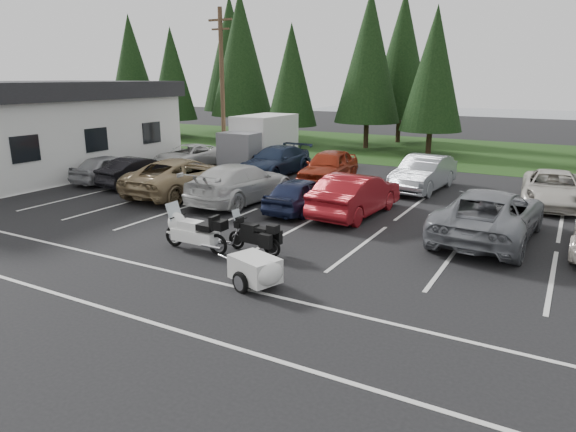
# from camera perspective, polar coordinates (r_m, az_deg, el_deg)

# --- Properties ---
(ground) EXTENTS (120.00, 120.00, 0.00)m
(ground) POSITION_cam_1_polar(r_m,az_deg,el_deg) (16.75, -3.58, -2.70)
(ground) COLOR black
(ground) RESTS_ON ground
(grass_strip) EXTENTS (80.00, 16.00, 0.01)m
(grass_strip) POSITION_cam_1_polar(r_m,az_deg,el_deg) (38.70, 16.18, 6.98)
(grass_strip) COLOR #1A3912
(grass_strip) RESTS_ON ground
(lake_water) EXTENTS (70.00, 50.00, 0.02)m
(lake_water) POSITION_cam_1_polar(r_m,az_deg,el_deg) (68.71, 25.67, 9.44)
(lake_water) COLOR slate
(lake_water) RESTS_ON ground
(building) EXTENTS (10.60, 15.60, 4.90)m
(building) POSITION_cam_1_polar(r_m,az_deg,el_deg) (31.96, -27.90, 8.64)
(building) COLOR white
(building) RESTS_ON ground
(utility_pole) EXTENTS (1.60, 0.26, 9.00)m
(utility_pole) POSITION_cam_1_polar(r_m,az_deg,el_deg) (31.51, -7.32, 14.28)
(utility_pole) COLOR #473321
(utility_pole) RESTS_ON ground
(box_truck) EXTENTS (2.40, 5.60, 2.90)m
(box_truck) POSITION_cam_1_polar(r_m,az_deg,el_deg) (31.00, -3.56, 8.34)
(box_truck) COLOR silver
(box_truck) RESTS_ON ground
(stall_markings) EXTENTS (32.00, 16.00, 0.01)m
(stall_markings) POSITION_cam_1_polar(r_m,az_deg,el_deg) (18.38, -0.20, -1.03)
(stall_markings) COLOR silver
(stall_markings) RESTS_ON ground
(conifer_0) EXTENTS (4.58, 4.58, 10.66)m
(conifer_0) POSITION_cam_1_polar(r_m,az_deg,el_deg) (51.32, -17.02, 15.79)
(conifer_0) COLOR #332316
(conifer_0) RESTS_ON ground
(conifer_1) EXTENTS (3.96, 3.96, 9.22)m
(conifer_1) POSITION_cam_1_polar(r_m,az_deg,el_deg) (46.22, -12.76, 15.15)
(conifer_1) COLOR #332316
(conifer_1) RESTS_ON ground
(conifer_2) EXTENTS (5.10, 5.10, 11.89)m
(conifer_2) POSITION_cam_1_polar(r_m,az_deg,el_deg) (43.83, -5.27, 17.51)
(conifer_2) COLOR #332316
(conifer_2) RESTS_ON ground
(conifer_3) EXTENTS (3.87, 3.87, 9.02)m
(conifer_3) POSITION_cam_1_polar(r_m,az_deg,el_deg) (39.71, 0.41, 15.39)
(conifer_3) COLOR #332316
(conifer_3) RESTS_ON ground
(conifer_4) EXTENTS (4.80, 4.80, 11.17)m
(conifer_4) POSITION_cam_1_polar(r_m,az_deg,el_deg) (38.78, 9.00, 17.08)
(conifer_4) COLOR #332316
(conifer_4) RESTS_ON ground
(conifer_5) EXTENTS (4.14, 4.14, 9.63)m
(conifer_5) POSITION_cam_1_polar(r_m,az_deg,el_deg) (36.03, 15.92, 15.42)
(conifer_5) COLOR #332316
(conifer_5) RESTS_ON ground
(conifer_back_a) EXTENTS (5.28, 5.28, 12.30)m
(conifer_back_a) POSITION_cam_1_polar(r_m,az_deg,el_deg) (49.56, -6.40, 17.48)
(conifer_back_a) COLOR #332316
(conifer_back_a) RESTS_ON ground
(conifer_back_b) EXTENTS (4.97, 4.97, 11.58)m
(conifer_back_b) POSITION_cam_1_polar(r_m,az_deg,el_deg) (42.82, 12.59, 17.04)
(conifer_back_b) COLOR #332316
(conifer_back_b) RESTS_ON ground
(car_near_0) EXTENTS (1.89, 4.22, 1.41)m
(car_near_0) POSITION_cam_1_polar(r_m,az_deg,el_deg) (27.48, -19.24, 5.06)
(car_near_0) COLOR #9D9EA2
(car_near_0) RESTS_ON ground
(car_near_1) EXTENTS (1.89, 4.39, 1.41)m
(car_near_1) POSITION_cam_1_polar(r_m,az_deg,el_deg) (26.02, -16.05, 4.79)
(car_near_1) COLOR black
(car_near_1) RESTS_ON ground
(car_near_2) EXTENTS (2.75, 5.94, 1.65)m
(car_near_2) POSITION_cam_1_polar(r_m,az_deg,el_deg) (23.56, -11.51, 4.34)
(car_near_2) COLOR #89734F
(car_near_2) RESTS_ON ground
(car_near_3) EXTENTS (2.59, 5.72, 1.63)m
(car_near_3) POSITION_cam_1_polar(r_m,az_deg,el_deg) (21.79, -5.23, 3.68)
(car_near_3) COLOR silver
(car_near_3) RESTS_ON ground
(car_near_4) EXTENTS (1.63, 4.01, 1.36)m
(car_near_4) POSITION_cam_1_polar(r_m,az_deg,el_deg) (20.19, 1.42, 2.44)
(car_near_4) COLOR #181F3D
(car_near_4) RESTS_ON ground
(car_near_5) EXTENTS (2.02, 5.02, 1.62)m
(car_near_5) POSITION_cam_1_polar(r_m,az_deg,el_deg) (19.73, 7.54, 2.39)
(car_near_5) COLOR maroon
(car_near_5) RESTS_ON ground
(car_near_6) EXTENTS (3.07, 6.11, 1.66)m
(car_near_6) POSITION_cam_1_polar(r_m,az_deg,el_deg) (17.88, 21.49, 0.17)
(car_near_6) COLOR slate
(car_near_6) RESTS_ON ground
(car_far_0) EXTENTS (2.39, 4.87, 1.33)m
(car_far_0) POSITION_cam_1_polar(r_m,az_deg,el_deg) (30.70, -10.97, 6.54)
(car_far_0) COLOR silver
(car_far_0) RESTS_ON ground
(car_far_1) EXTENTS (2.24, 5.25, 1.51)m
(car_far_1) POSITION_cam_1_polar(r_m,az_deg,el_deg) (27.86, -1.40, 6.14)
(car_far_1) COLOR #17233A
(car_far_1) RESTS_ON ground
(car_far_2) EXTENTS (2.35, 4.97, 1.64)m
(car_far_2) POSITION_cam_1_polar(r_m,az_deg,el_deg) (25.76, 4.56, 5.50)
(car_far_2) COLOR maroon
(car_far_2) RESTS_ON ground
(car_far_3) EXTENTS (2.11, 5.02, 1.61)m
(car_far_3) POSITION_cam_1_polar(r_m,az_deg,el_deg) (24.76, 14.81, 4.61)
(car_far_3) COLOR gray
(car_far_3) RESTS_ON ground
(car_far_4) EXTENTS (2.69, 5.18, 1.40)m
(car_far_4) POSITION_cam_1_polar(r_m,az_deg,el_deg) (23.80, 27.33, 2.73)
(car_far_4) COLOR beige
(car_far_4) RESTS_ON ground
(touring_motorcycle) EXTENTS (2.62, 0.82, 1.45)m
(touring_motorcycle) POSITION_cam_1_polar(r_m,az_deg,el_deg) (15.77, -10.31, -1.32)
(touring_motorcycle) COLOR white
(touring_motorcycle) RESTS_ON ground
(cargo_trailer) EXTENTS (2.01, 1.53, 0.82)m
(cargo_trailer) POSITION_cam_1_polar(r_m,az_deg,el_deg) (12.98, -3.69, -6.20)
(cargo_trailer) COLOR silver
(cargo_trailer) RESTS_ON ground
(adventure_motorcycle) EXTENTS (2.17, 0.89, 1.29)m
(adventure_motorcycle) POSITION_cam_1_polar(r_m,az_deg,el_deg) (15.38, -3.83, -1.84)
(adventure_motorcycle) COLOR black
(adventure_motorcycle) RESTS_ON ground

